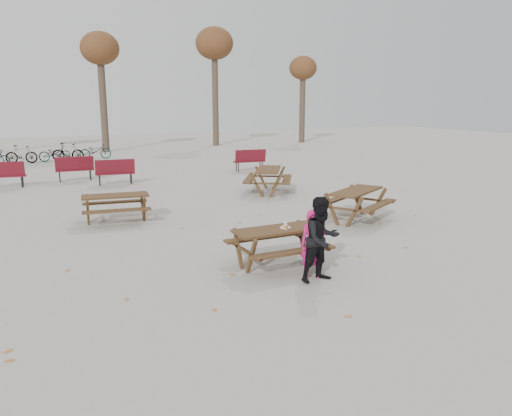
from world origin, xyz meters
name	(u,v)px	position (x,y,z in m)	size (l,w,h in m)	color
ground	(278,265)	(0.00, 0.00, 0.00)	(80.00, 80.00, 0.00)	gray
main_picnic_table	(278,237)	(0.00, 0.00, 0.59)	(1.80, 1.45, 0.78)	#331F12
food_tray	(285,228)	(0.13, -0.06, 0.79)	(0.18, 0.11, 0.04)	white
bread_roll	(285,226)	(0.13, -0.06, 0.83)	(0.14, 0.06, 0.05)	tan
soda_bottle	(286,226)	(0.09, -0.15, 0.85)	(0.07, 0.07, 0.17)	silver
child	(313,244)	(0.25, -0.90, 0.65)	(0.47, 0.31, 1.30)	#D11A6E
adult	(322,239)	(0.29, -1.13, 0.80)	(0.78, 0.60, 1.60)	black
picnic_table_east	(356,205)	(3.84, 2.45, 0.43)	(1.98, 1.59, 0.85)	#331F12
picnic_table_north	(116,208)	(-2.20, 5.21, 0.38)	(1.76, 1.42, 0.76)	#331F12
picnic_table_far	(268,181)	(3.62, 7.24, 0.43)	(2.01, 1.62, 0.87)	#331F12
park_bench_row	(118,168)	(-0.69, 12.41, 0.52)	(11.93, 2.34, 1.03)	maroon
bicycle_row	(50,154)	(-2.69, 20.36, 0.46)	(6.88, 1.98, 1.02)	black
tree_row	(96,52)	(0.90, 25.15, 6.19)	(32.17, 3.52, 8.26)	#382B21
fallen_leaves	(247,233)	(0.50, 2.50, 0.00)	(11.00, 11.00, 0.01)	#B3662B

